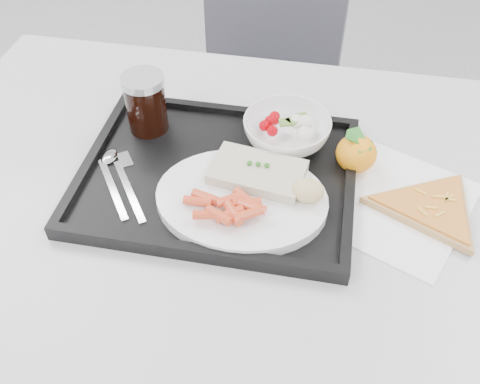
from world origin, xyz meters
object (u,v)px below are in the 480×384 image
(table, at_px, (247,216))
(tangerine, at_px, (356,153))
(pizza_slice, at_px, (431,208))
(dinner_plate, at_px, (242,199))
(cola_glass, at_px, (146,102))
(salad_bowl, at_px, (287,131))
(tray, at_px, (218,176))
(chair, at_px, (266,66))

(table, distance_m, tangerine, 0.21)
(pizza_slice, bearing_deg, dinner_plate, -170.34)
(cola_glass, bearing_deg, pizza_slice, -12.12)
(salad_bowl, xyz_separation_m, cola_glass, (-0.25, -0.01, 0.03))
(tray, relative_size, cola_glass, 4.17)
(cola_glass, bearing_deg, tray, -32.98)
(cola_glass, bearing_deg, chair, 77.67)
(cola_glass, bearing_deg, dinner_plate, -37.96)
(chair, distance_m, tray, 0.73)
(chair, bearing_deg, salad_bowl, -78.56)
(cola_glass, distance_m, tangerine, 0.37)
(cola_glass, height_order, tangerine, cola_glass)
(tray, distance_m, pizza_slice, 0.35)
(dinner_plate, height_order, tangerine, tangerine)
(table, xyz_separation_m, tangerine, (0.17, 0.08, 0.10))
(dinner_plate, xyz_separation_m, salad_bowl, (0.05, 0.16, 0.01))
(table, xyz_separation_m, pizza_slice, (0.29, 0.00, 0.08))
(chair, height_order, salad_bowl, chair)
(salad_bowl, bearing_deg, chair, 101.44)
(pizza_slice, bearing_deg, salad_bowl, 155.13)
(dinner_plate, relative_size, tangerine, 3.65)
(chair, bearing_deg, tangerine, -68.85)
(dinner_plate, relative_size, cola_glass, 2.50)
(table, relative_size, cola_glass, 11.11)
(salad_bowl, relative_size, cola_glass, 1.41)
(salad_bowl, bearing_deg, cola_glass, -178.39)
(table, xyz_separation_m, dinner_plate, (-0.00, -0.05, 0.09))
(table, bearing_deg, salad_bowl, 67.04)
(dinner_plate, xyz_separation_m, pizza_slice, (0.29, 0.05, -0.01))
(dinner_plate, bearing_deg, table, 88.87)
(salad_bowl, bearing_deg, dinner_plate, -106.95)
(table, distance_m, chair, 0.72)
(table, xyz_separation_m, cola_glass, (-0.20, 0.11, 0.14))
(chair, bearing_deg, tray, -88.49)
(dinner_plate, distance_m, salad_bowl, 0.17)
(chair, xyz_separation_m, tangerine, (0.24, -0.62, 0.25))
(table, height_order, salad_bowl, salad_bowl)
(salad_bowl, bearing_deg, pizza_slice, -24.87)
(cola_glass, relative_size, pizza_slice, 0.48)
(tray, bearing_deg, table, -12.51)
(table, xyz_separation_m, chair, (-0.07, 0.70, -0.15))
(dinner_plate, height_order, pizza_slice, dinner_plate)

